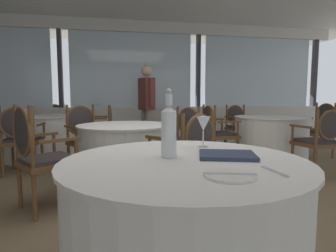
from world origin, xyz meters
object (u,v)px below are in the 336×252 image
object	(u,v)px
dining_chair_1_0	(54,121)
dining_chair_2_2	(85,133)
diner_person_0	(147,103)
dining_chair_0_0	(238,123)
dining_chair_2_1	(182,134)
water_bottle	(169,130)
wine_glass	(203,124)
dining_chair_0_3	(320,126)
menu_book	(227,155)
dining_chair_1_3	(103,126)
side_plate	(230,175)
dining_chair_2_0	(188,153)
dining_chair_2_3	(37,150)
dining_chair_0_2	(321,137)
dining_chair_1_2	(20,135)
dining_chair_0_1	(215,129)

from	to	relation	value
dining_chair_1_0	dining_chair_2_2	xyz separation A→B (m)	(0.88, -2.14, -0.00)
dining_chair_1_0	diner_person_0	bearing A→B (deg)	66.71
dining_chair_0_0	dining_chair_1_0	size ratio (longest dim) A/B	0.99
dining_chair_1_0	dining_chair_2_1	xyz separation A→B (m)	(2.23, -2.41, -0.02)
dining_chair_1_0	dining_chair_2_1	bearing A→B (deg)	42.19
water_bottle	dining_chair_2_2	distance (m)	2.76
wine_glass	dining_chair_0_3	bearing A→B (deg)	41.59
wine_glass	menu_book	world-z (taller)	wine_glass
dining_chair_1_3	diner_person_0	xyz separation A→B (m)	(0.83, 0.26, 0.40)
side_plate	dining_chair_2_0	distance (m)	1.45
dining_chair_0_3	dining_chair_2_2	bearing A→B (deg)	-2.46
dining_chair_2_3	diner_person_0	distance (m)	3.02
menu_book	water_bottle	bearing A→B (deg)	-173.98
wine_glass	dining_chair_0_3	distance (m)	4.07
dining_chair_0_3	dining_chair_0_2	bearing A→B (deg)	44.75
dining_chair_0_2	dining_chair_1_0	distance (m)	4.97
side_plate	water_bottle	xyz separation A→B (m)	(-0.17, 0.40, 0.14)
dining_chair_1_0	dining_chair_2_0	world-z (taller)	dining_chair_1_0
dining_chair_2_1	dining_chair_2_2	distance (m)	1.38
dining_chair_0_2	dining_chair_2_0	size ratio (longest dim) A/B	0.99
menu_book	dining_chair_1_2	size ratio (longest dim) A/B	0.30
dining_chair_0_1	dining_chair_1_2	bearing A→B (deg)	174.21
dining_chair_0_3	dining_chair_2_2	size ratio (longest dim) A/B	1.01
diner_person_0	wine_glass	bearing A→B (deg)	-110.31
diner_person_0	dining_chair_1_2	bearing A→B (deg)	-164.22
menu_book	dining_chair_1_0	size ratio (longest dim) A/B	0.30
side_plate	menu_book	size ratio (longest dim) A/B	0.71
side_plate	dining_chair_1_2	xyz separation A→B (m)	(-1.74, 3.05, -0.20)
dining_chair_1_0	dining_chair_2_1	distance (m)	3.29
dining_chair_2_1	dining_chair_2_3	world-z (taller)	dining_chair_2_3
water_bottle	dining_chair_0_3	bearing A→B (deg)	41.69
dining_chair_2_3	dining_chair_2_0	bearing A→B (deg)	-44.63
dining_chair_0_1	dining_chair_1_2	size ratio (longest dim) A/B	1.00
dining_chair_1_2	diner_person_0	xyz separation A→B (m)	(1.88, 1.33, 0.40)
menu_book	dining_chair_0_3	distance (m)	4.24
wine_glass	dining_chair_2_2	bearing A→B (deg)	112.21
dining_chair_0_0	dining_chair_2_1	distance (m)	2.10
dining_chair_0_0	dining_chair_2_0	world-z (taller)	dining_chair_2_0
side_plate	water_bottle	world-z (taller)	water_bottle
water_bottle	dining_chair_2_1	bearing A→B (deg)	74.90
wine_glass	diner_person_0	bearing A→B (deg)	89.33
wine_glass	dining_chair_1_0	size ratio (longest dim) A/B	0.21
dining_chair_0_2	dining_chair_1_2	world-z (taller)	dining_chair_1_2
water_bottle	dining_chair_2_1	size ratio (longest dim) A/B	0.38
water_bottle	dining_chair_0_0	world-z (taller)	water_bottle
dining_chair_2_1	side_plate	bearing A→B (deg)	46.48
dining_chair_0_2	dining_chair_1_0	xyz separation A→B (m)	(-3.98, 2.98, 0.02)
dining_chair_0_0	dining_chair_1_3	size ratio (longest dim) A/B	1.00
water_bottle	dining_chair_2_3	distance (m)	1.65
wine_glass	menu_book	distance (m)	0.33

